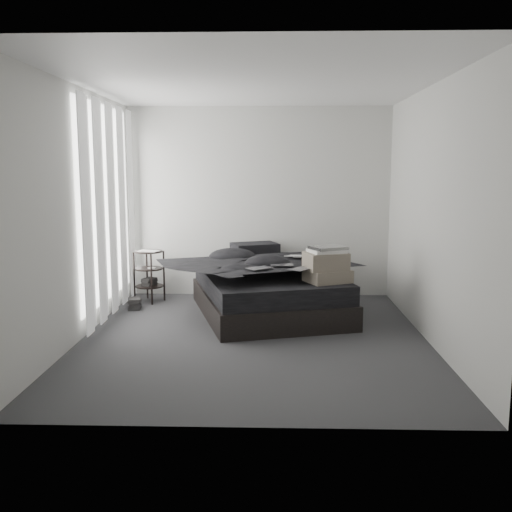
{
  "coord_description": "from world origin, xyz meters",
  "views": [
    {
      "loc": [
        0.2,
        -5.79,
        1.76
      ],
      "look_at": [
        0.0,
        0.8,
        0.75
      ],
      "focal_mm": 40.0,
      "sensor_mm": 36.0,
      "label": 1
    }
  ],
  "objects_px": {
    "laptop": "(297,251)",
    "box_lower": "(326,310)",
    "side_stand": "(149,277)",
    "bed": "(268,302)"
  },
  "relations": [
    {
      "from": "bed",
      "to": "box_lower",
      "type": "height_order",
      "value": "box_lower"
    },
    {
      "from": "bed",
      "to": "laptop",
      "type": "relative_size",
      "value": 6.24
    },
    {
      "from": "bed",
      "to": "box_lower",
      "type": "distance_m",
      "value": 0.83
    },
    {
      "from": "bed",
      "to": "side_stand",
      "type": "height_order",
      "value": "side_stand"
    },
    {
      "from": "laptop",
      "to": "box_lower",
      "type": "xyz_separation_m",
      "value": [
        0.3,
        -0.65,
        -0.57
      ]
    },
    {
      "from": "side_stand",
      "to": "box_lower",
      "type": "height_order",
      "value": "side_stand"
    },
    {
      "from": "laptop",
      "to": "side_stand",
      "type": "relative_size",
      "value": 0.49
    },
    {
      "from": "laptop",
      "to": "box_lower",
      "type": "bearing_deg",
      "value": -62.65
    },
    {
      "from": "laptop",
      "to": "box_lower",
      "type": "height_order",
      "value": "laptop"
    },
    {
      "from": "laptop",
      "to": "side_stand",
      "type": "height_order",
      "value": "laptop"
    }
  ]
}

